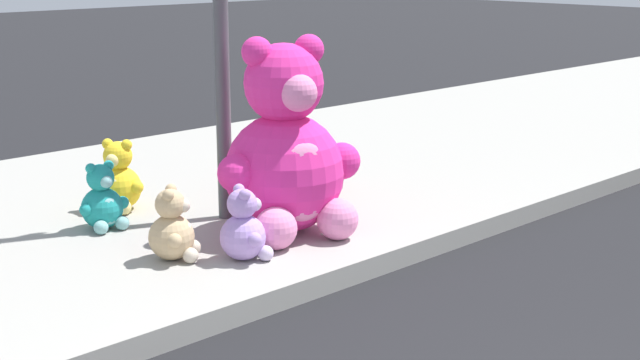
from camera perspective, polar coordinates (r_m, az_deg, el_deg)
name	(u,v)px	position (r m, az deg, el deg)	size (l,w,h in m)	color
sidewalk	(55,231)	(7.00, -16.54, -3.12)	(28.00, 4.40, 0.15)	#9E9B93
plush_pink_large	(287,156)	(6.31, -2.12, 1.56)	(1.05, 0.99, 1.40)	#F22D93
plush_yellow	(118,182)	(7.10, -12.73, -0.11)	(0.40, 0.39, 0.56)	yellow
plush_tan	(174,230)	(5.90, -9.31, -3.19)	(0.35, 0.35, 0.49)	tan
plush_red	(302,168)	(7.43, -1.14, 0.79)	(0.39, 0.38, 0.53)	red
plush_teal	(103,202)	(6.65, -13.66, -1.39)	(0.38, 0.34, 0.50)	teal
plush_lavender	(245,230)	(5.85, -4.81, -3.20)	(0.35, 0.36, 0.49)	#B28CD8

